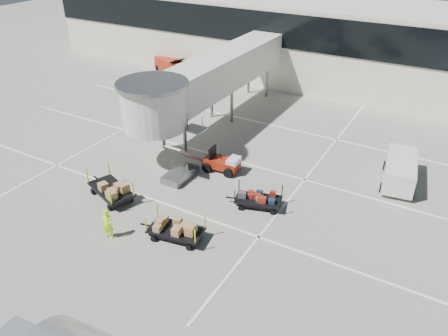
% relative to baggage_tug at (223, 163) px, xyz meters
% --- Properties ---
extents(ground, '(140.00, 140.00, 0.00)m').
position_rel_baggage_tug_xyz_m(ground, '(-0.57, -7.33, -0.59)').
color(ground, '#A09C8F').
rests_on(ground, ground).
extents(lane_markings, '(40.00, 30.00, 0.02)m').
position_rel_baggage_tug_xyz_m(lane_markings, '(-1.23, 2.00, -0.58)').
color(lane_markings, white).
rests_on(lane_markings, ground).
extents(terminal, '(64.00, 12.11, 15.20)m').
position_rel_baggage_tug_xyz_m(terminal, '(-0.92, 22.61, 3.51)').
color(terminal, white).
rests_on(terminal, ground).
extents(jet_bridge, '(5.70, 20.40, 6.03)m').
position_rel_baggage_tug_xyz_m(jet_bridge, '(-4.54, 4.93, 3.69)').
color(jet_bridge, silver).
rests_on(jet_bridge, ground).
extents(baggage_tug, '(2.57, 1.74, 1.63)m').
position_rel_baggage_tug_xyz_m(baggage_tug, '(0.00, 0.00, 0.00)').
color(baggage_tug, maroon).
rests_on(baggage_tug, ground).
extents(suitcase_cart, '(3.50, 2.14, 1.35)m').
position_rel_baggage_tug_xyz_m(suitcase_cart, '(4.19, -2.67, -0.11)').
color(suitcase_cart, black).
rests_on(suitcase_cart, ground).
extents(box_cart_near, '(3.80, 2.00, 1.46)m').
position_rel_baggage_tug_xyz_m(box_cart_near, '(1.45, -7.73, -0.01)').
color(box_cart_near, black).
rests_on(box_cart_near, ground).
extents(box_cart_far, '(4.12, 2.68, 1.59)m').
position_rel_baggage_tug_xyz_m(box_cart_far, '(-4.32, -6.42, -0.01)').
color(box_cart_far, black).
rests_on(box_cart_far, ground).
extents(ground_worker, '(0.76, 0.61, 1.81)m').
position_rel_baggage_tug_xyz_m(ground_worker, '(-1.71, -9.47, 0.31)').
color(ground_worker, '#C2FF1A').
rests_on(ground_worker, ground).
extents(minivan, '(2.58, 4.86, 1.75)m').
position_rel_baggage_tug_xyz_m(minivan, '(10.88, 4.52, 0.46)').
color(minivan, silver).
rests_on(minivan, ground).
extents(belt_loader, '(4.45, 3.05, 2.02)m').
position_rel_baggage_tug_xyz_m(belt_loader, '(-16.27, 16.03, 0.18)').
color(belt_loader, maroon).
rests_on(belt_loader, ground).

